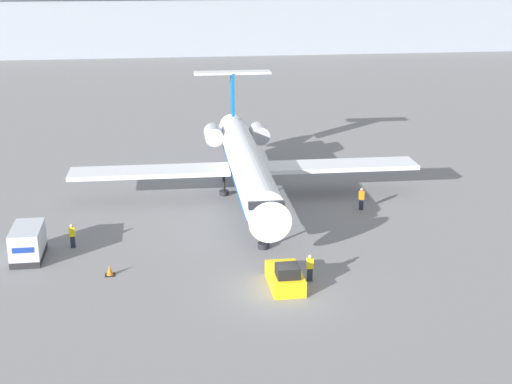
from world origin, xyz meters
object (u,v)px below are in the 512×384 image
(worker_by_wing, at_px, (361,198))
(airplane_main, at_px, (246,162))
(worker_on_apron, at_px, (72,235))
(luggage_cart, at_px, (28,243))
(worker_near_tug, at_px, (310,267))
(traffic_cone_left, at_px, (110,271))
(pushback_tug, at_px, (285,277))

(worker_by_wing, bearing_deg, airplane_main, 152.64)
(worker_by_wing, height_order, worker_on_apron, worker_by_wing)
(luggage_cart, distance_m, worker_by_wing, 25.66)
(airplane_main, distance_m, worker_near_tug, 17.28)
(luggage_cart, distance_m, traffic_cone_left, 6.61)
(worker_near_tug, bearing_deg, worker_by_wing, 60.99)
(pushback_tug, xyz_separation_m, worker_near_tug, (1.66, 0.54, 0.31))
(worker_by_wing, bearing_deg, pushback_tug, -123.37)
(luggage_cart, distance_m, worker_on_apron, 3.13)
(worker_by_wing, relative_size, traffic_cone_left, 2.80)
(worker_on_apron, bearing_deg, airplane_main, 34.89)
(luggage_cart, height_order, worker_on_apron, luggage_cart)
(airplane_main, bearing_deg, worker_near_tug, -84.12)
(pushback_tug, height_order, worker_by_wing, worker_by_wing)
(pushback_tug, relative_size, worker_on_apron, 2.15)
(airplane_main, height_order, luggage_cart, airplane_main)
(pushback_tug, height_order, worker_near_tug, worker_near_tug)
(worker_on_apron, bearing_deg, traffic_cone_left, -61.30)
(traffic_cone_left, bearing_deg, luggage_cart, 147.10)
(pushback_tug, bearing_deg, worker_near_tug, 17.91)
(worker_on_apron, relative_size, traffic_cone_left, 2.68)
(airplane_main, xyz_separation_m, worker_on_apron, (-13.41, -9.35, -2.18))
(airplane_main, height_order, worker_by_wing, airplane_main)
(airplane_main, xyz_separation_m, worker_near_tug, (1.76, -17.05, -2.17))
(worker_near_tug, bearing_deg, worker_on_apron, 153.08)
(worker_near_tug, bearing_deg, luggage_cart, 160.89)
(airplane_main, relative_size, luggage_cart, 7.80)
(airplane_main, bearing_deg, pushback_tug, -89.68)
(worker_by_wing, bearing_deg, worker_on_apron, -167.66)
(luggage_cart, xyz_separation_m, worker_near_tug, (17.91, -6.21, -0.18))
(airplane_main, relative_size, traffic_cone_left, 44.75)
(worker_on_apron, distance_m, traffic_cone_left, 5.80)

